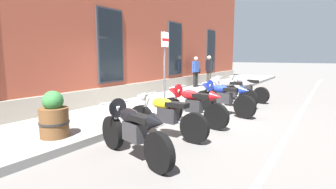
% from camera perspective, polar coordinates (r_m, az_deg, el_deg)
% --- Properties ---
extents(ground_plane, '(140.00, 140.00, 0.00)m').
position_cam_1_polar(ground_plane, '(7.97, 1.51, -4.37)').
color(ground_plane, '#565451').
extents(sidewalk, '(32.07, 2.61, 0.16)m').
position_cam_1_polar(sidewalk, '(8.68, -5.92, -2.84)').
color(sidewalk, slate).
rests_on(sidewalk, ground_plane).
extents(lane_stripe, '(32.07, 0.12, 0.01)m').
position_cam_1_polar(lane_stripe, '(6.96, 25.00, -7.01)').
color(lane_stripe, silver).
rests_on(lane_stripe, ground_plane).
extents(motorcycle_black_sport, '(0.81, 1.98, 1.00)m').
position_cam_1_polar(motorcycle_black_sport, '(4.57, -8.16, -7.01)').
color(motorcycle_black_sport, black).
rests_on(motorcycle_black_sport, ground_plane).
extents(motorcycle_yellow_naked, '(0.62, 2.04, 0.93)m').
position_cam_1_polar(motorcycle_yellow_naked, '(5.69, -0.55, -4.68)').
color(motorcycle_yellow_naked, black).
rests_on(motorcycle_yellow_naked, ground_plane).
extents(motorcycle_red_sport, '(0.62, 2.01, 1.02)m').
position_cam_1_polar(motorcycle_red_sport, '(6.75, 4.91, -1.88)').
color(motorcycle_red_sport, black).
rests_on(motorcycle_red_sport, ground_plane).
extents(motorcycle_blue_sport, '(0.77, 2.09, 1.02)m').
position_cam_1_polar(motorcycle_blue_sport, '(8.12, 11.48, -0.31)').
color(motorcycle_blue_sport, black).
rests_on(motorcycle_blue_sport, ground_plane).
extents(motorcycle_white_sport, '(0.62, 2.03, 1.07)m').
position_cam_1_polar(motorcycle_white_sport, '(9.44, 12.83, 0.99)').
color(motorcycle_white_sport, black).
rests_on(motorcycle_white_sport, ground_plane).
extents(motorcycle_grey_naked, '(0.74, 1.95, 0.99)m').
position_cam_1_polar(motorcycle_grey_naked, '(10.67, 16.27, 1.17)').
color(motorcycle_grey_naked, black).
rests_on(motorcycle_grey_naked, ground_plane).
extents(pedestrian_blue_top, '(0.66, 0.26, 1.57)m').
position_cam_1_polar(pedestrian_blue_top, '(13.78, 6.06, 5.27)').
color(pedestrian_blue_top, black).
rests_on(pedestrian_blue_top, sidewalk).
extents(pedestrian_dark_jacket, '(0.41, 0.48, 1.63)m').
position_cam_1_polar(pedestrian_dark_jacket, '(14.19, 8.87, 5.45)').
color(pedestrian_dark_jacket, '#38332D').
rests_on(pedestrian_dark_jacket, sidewalk).
extents(parking_sign, '(0.36, 0.07, 2.35)m').
position_cam_1_polar(parking_sign, '(8.19, -0.74, 7.80)').
color(parking_sign, '#4C4C51').
rests_on(parking_sign, sidewalk).
extents(barrel_planter, '(0.59, 0.59, 0.93)m').
position_cam_1_polar(barrel_planter, '(5.67, -23.53, -4.53)').
color(barrel_planter, brown).
rests_on(barrel_planter, sidewalk).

